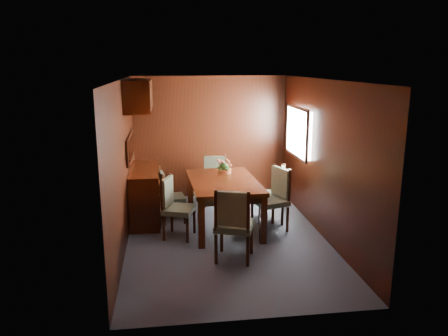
{
  "coord_description": "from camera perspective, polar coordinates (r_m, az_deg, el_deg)",
  "views": [
    {
      "loc": [
        -0.87,
        -6.27,
        2.62
      ],
      "look_at": [
        0.0,
        0.23,
        1.05
      ],
      "focal_mm": 35.0,
      "sensor_mm": 36.0,
      "label": 1
    }
  ],
  "objects": [
    {
      "name": "sideboard",
      "position": [
        7.6,
        -10.19,
        -3.37
      ],
      "size": [
        0.48,
        1.4,
        0.9
      ],
      "primitive_type": "cube",
      "color": "black",
      "rests_on": "ground"
    },
    {
      "name": "chair_foot",
      "position": [
        8.29,
        -1.22,
        -1.24
      ],
      "size": [
        0.49,
        0.47,
        0.93
      ],
      "rotation": [
        0.0,
        0.0,
        3.03
      ],
      "color": "black",
      "rests_on": "ground"
    },
    {
      "name": "chair_right_near",
      "position": [
        7.04,
        6.58,
        -3.54
      ],
      "size": [
        0.6,
        0.61,
        1.03
      ],
      "rotation": [
        0.0,
        0.0,
        1.9
      ],
      "color": "black",
      "rests_on": "ground"
    },
    {
      "name": "dining_table",
      "position": [
        7.05,
        -0.09,
        -2.47
      ],
      "size": [
        1.13,
        1.74,
        0.8
      ],
      "rotation": [
        0.0,
        0.0,
        0.04
      ],
      "color": "black",
      "rests_on": "ground"
    },
    {
      "name": "chair_left_far",
      "position": [
        7.41,
        -7.29,
        -3.36
      ],
      "size": [
        0.45,
        0.47,
        0.88
      ],
      "rotation": [
        0.0,
        0.0,
        -1.44
      ],
      "color": "black",
      "rests_on": "ground"
    },
    {
      "name": "chair_left_near",
      "position": [
        6.74,
        -6.51,
        -4.68
      ],
      "size": [
        0.56,
        0.57,
        0.95
      ],
      "rotation": [
        0.0,
        0.0,
        -1.9
      ],
      "color": "black",
      "rests_on": "ground"
    },
    {
      "name": "flower_centerpiece",
      "position": [
        7.45,
        0.06,
        0.25
      ],
      "size": [
        0.25,
        0.25,
        0.25
      ],
      "color": "#C76B3C",
      "rests_on": "dining_table"
    },
    {
      "name": "chair_right_far",
      "position": [
        7.42,
        6.85,
        -2.98
      ],
      "size": [
        0.54,
        0.56,
        0.96
      ],
      "rotation": [
        0.0,
        0.0,
        1.3
      ],
      "color": "black",
      "rests_on": "ground"
    },
    {
      "name": "room_shell",
      "position": [
        6.72,
        -1.0,
        4.99
      ],
      "size": [
        3.06,
        4.52,
        2.41
      ],
      "color": "black",
      "rests_on": "ground"
    },
    {
      "name": "ground",
      "position": [
        6.85,
        0.26,
        -9.03
      ],
      "size": [
        4.5,
        4.5,
        0.0
      ],
      "primitive_type": "plane",
      "color": "#3F4856",
      "rests_on": "ground"
    },
    {
      "name": "chair_head",
      "position": [
        5.86,
        1.25,
        -6.95
      ],
      "size": [
        0.61,
        0.6,
        1.04
      ],
      "rotation": [
        0.0,
        0.0,
        -0.32
      ],
      "color": "black",
      "rests_on": "ground"
    }
  ]
}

